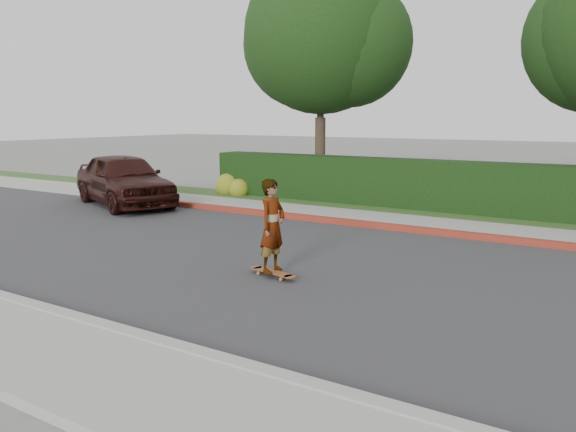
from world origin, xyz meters
name	(u,v)px	position (x,y,z in m)	size (l,w,h in m)	color
ground	(481,296)	(0.00, 0.00, 0.00)	(120.00, 120.00, 0.00)	slate
road	(481,296)	(0.00, 0.00, 0.01)	(60.00, 8.00, 0.01)	#2D2D30
curb_near	(375,407)	(0.00, -4.10, 0.07)	(60.00, 0.20, 0.15)	#9E9E99
curb_far	(527,242)	(0.00, 4.10, 0.07)	(60.00, 0.20, 0.15)	#9E9E99
curb_red_section	(322,220)	(-5.00, 4.10, 0.08)	(12.00, 0.21, 0.15)	maroon
sidewalk_far	(534,235)	(0.00, 5.00, 0.06)	(60.00, 1.60, 0.12)	gray
planting_strip	(544,224)	(0.00, 6.60, 0.05)	(60.00, 1.60, 0.10)	#2D4C1E
hedge	(436,187)	(-3.00, 7.20, 0.75)	(15.00, 1.00, 1.50)	black
flowering_shrub	(232,187)	(-10.01, 6.74, 0.33)	(1.40, 1.00, 0.90)	#2D4C19
tree_left	(323,40)	(-7.51, 8.69, 5.26)	(5.99, 5.21, 8.00)	#33261C
skateboard	(273,272)	(-3.30, -0.83, 0.09)	(1.05, 0.41, 0.10)	#BE7534
skateboarder	(272,226)	(-3.30, -0.83, 0.91)	(0.58, 0.38, 1.60)	white
car_maroon	(124,179)	(-11.62, 3.39, 0.82)	(1.93, 4.79, 1.63)	black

